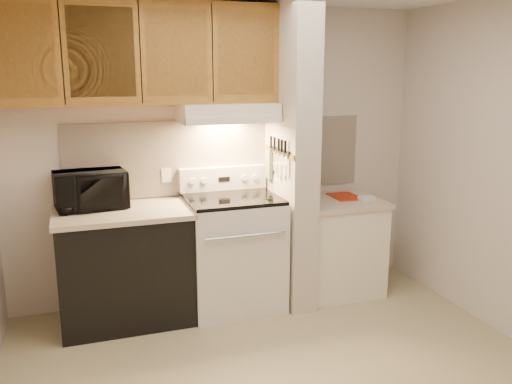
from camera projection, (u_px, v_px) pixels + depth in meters
name	position (u px, v px, depth m)	size (l,w,h in m)	color
floor	(284.00, 375.00, 3.56)	(3.60, 3.60, 0.00)	tan
wall_back	(221.00, 154.00, 4.67)	(3.60, 0.02, 2.50)	beige
backsplash	(221.00, 156.00, 4.66)	(2.60, 0.02, 0.63)	white
range_body	(233.00, 254.00, 4.53)	(0.76, 0.65, 0.92)	silver
oven_window	(245.00, 262.00, 4.23)	(0.50, 0.01, 0.30)	black
oven_handle	(246.00, 236.00, 4.14)	(0.02, 0.02, 0.65)	silver
cooktop	(232.00, 199.00, 4.42)	(0.74, 0.64, 0.03)	black
range_backguard	(223.00, 178.00, 4.66)	(0.76, 0.08, 0.20)	silver
range_display	(224.00, 179.00, 4.62)	(0.10, 0.01, 0.04)	black
range_knob_left_outer	(192.00, 181.00, 4.53)	(0.05, 0.05, 0.02)	silver
range_knob_left_inner	(204.00, 181.00, 4.56)	(0.05, 0.05, 0.02)	silver
range_knob_right_inner	(244.00, 178.00, 4.68)	(0.05, 0.05, 0.02)	silver
range_knob_right_outer	(255.00, 177.00, 4.71)	(0.05, 0.05, 0.02)	silver
dishwasher_front	(126.00, 268.00, 4.26)	(1.00, 0.63, 0.87)	black
left_countertop	(123.00, 213.00, 4.16)	(1.04, 0.67, 0.04)	beige
spoon_rest	(98.00, 205.00, 4.29)	(0.21, 0.07, 0.01)	black
teal_jar	(74.00, 201.00, 4.24)	(0.09, 0.09, 0.10)	#2B5D52
outlet	(166.00, 175.00, 4.53)	(0.08, 0.01, 0.12)	white
microwave	(91.00, 190.00, 4.19)	(0.53, 0.36, 0.29)	black
partition_pillar	(291.00, 157.00, 4.51)	(0.22, 0.70, 2.50)	beige
pillar_trim	(278.00, 152.00, 4.46)	(0.01, 0.70, 0.04)	#9C6928
knife_strip	(280.00, 151.00, 4.41)	(0.02, 0.42, 0.04)	black
knife_blade_a	(286.00, 166.00, 4.27)	(0.01, 0.04, 0.16)	silver
knife_handle_a	(285.00, 147.00, 4.26)	(0.02, 0.02, 0.10)	black
knife_blade_b	(282.00, 166.00, 4.35)	(0.01, 0.04, 0.18)	silver
knife_handle_b	(282.00, 146.00, 4.32)	(0.02, 0.02, 0.10)	black
knife_blade_c	(278.00, 165.00, 4.43)	(0.01, 0.04, 0.20)	silver
knife_handle_c	(279.00, 145.00, 4.38)	(0.02, 0.02, 0.10)	black
knife_blade_d	(274.00, 161.00, 4.51)	(0.01, 0.04, 0.16)	silver
knife_handle_d	(275.00, 143.00, 4.47)	(0.02, 0.02, 0.10)	black
knife_blade_e	(271.00, 161.00, 4.57)	(0.01, 0.04, 0.18)	silver
knife_handle_e	(271.00, 142.00, 4.55)	(0.02, 0.02, 0.10)	black
oven_mitt	(269.00, 164.00, 4.64)	(0.03, 0.11, 0.25)	slate
right_cab_base	(337.00, 248.00, 4.84)	(0.70, 0.60, 0.81)	white
right_countertop	(339.00, 202.00, 4.75)	(0.74, 0.64, 0.04)	beige
red_folder	(345.00, 196.00, 4.84)	(0.23, 0.31, 0.01)	#AD2711
white_box	(367.00, 198.00, 4.72)	(0.13, 0.09, 0.04)	white
range_hood	(227.00, 112.00, 4.39)	(0.78, 0.44, 0.15)	white
hood_lip	(235.00, 120.00, 4.20)	(0.78, 0.04, 0.06)	white
upper_cabinets	(138.00, 53.00, 4.11)	(2.18, 0.33, 0.77)	#9C6928
cab_door_a	(19.00, 51.00, 3.70)	(0.46, 0.01, 0.63)	#9C6928
cab_gap_a	(61.00, 52.00, 3.79)	(0.01, 0.01, 0.73)	black
cab_door_b	(102.00, 52.00, 3.87)	(0.46, 0.01, 0.63)	#9C6928
cab_gap_b	(140.00, 53.00, 3.96)	(0.01, 0.01, 0.73)	black
cab_door_c	(177.00, 53.00, 4.05)	(0.46, 0.01, 0.63)	#9C6928
cab_gap_c	(212.00, 53.00, 4.13)	(0.01, 0.01, 0.73)	black
cab_door_d	(246.00, 54.00, 4.22)	(0.46, 0.01, 0.63)	#9C6928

